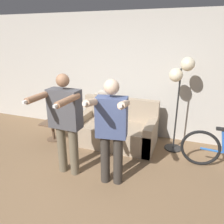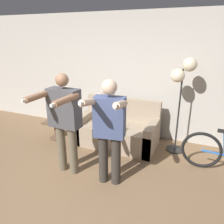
{
  "view_description": "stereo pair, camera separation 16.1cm",
  "coord_description": "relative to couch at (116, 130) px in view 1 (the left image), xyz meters",
  "views": [
    {
      "loc": [
        1.49,
        -1.86,
        2.13
      ],
      "look_at": [
        0.3,
        1.38,
        0.91
      ],
      "focal_mm": 35.0,
      "sensor_mm": 36.0,
      "label": 1
    },
    {
      "loc": [
        1.64,
        -1.8,
        2.13
      ],
      "look_at": [
        0.3,
        1.38,
        0.91
      ],
      "focal_mm": 35.0,
      "sensor_mm": 36.0,
      "label": 2
    }
  ],
  "objects": [
    {
      "name": "couch",
      "position": [
        0.0,
        0.0,
        0.0
      ],
      "size": [
        1.6,
        0.83,
        0.9
      ],
      "color": "tan",
      "rests_on": "ground_plane"
    },
    {
      "name": "cup",
      "position": [
        -1.36,
        -0.29,
        0.16
      ],
      "size": [
        0.07,
        0.07,
        0.09
      ],
      "color": "silver",
      "rests_on": "side_table"
    },
    {
      "name": "person_right",
      "position": [
        0.36,
        -1.26,
        0.64
      ],
      "size": [
        0.57,
        0.72,
        1.59
      ],
      "rotation": [
        0.0,
        0.0,
        0.16
      ],
      "color": "#38332D",
      "rests_on": "ground_plane"
    },
    {
      "name": "ground_plane",
      "position": [
        -0.16,
        -2.02,
        -0.29
      ],
      "size": [
        16.0,
        16.0,
        0.0
      ],
      "primitive_type": "plane",
      "color": "#846647"
    },
    {
      "name": "side_table",
      "position": [
        -1.31,
        -0.32,
        0.0
      ],
      "size": [
        0.41,
        0.41,
        0.4
      ],
      "color": "brown",
      "rests_on": "ground_plane"
    },
    {
      "name": "cat",
      "position": [
        -0.35,
        0.3,
        0.69
      ],
      "size": [
        0.46,
        0.11,
        0.16
      ],
      "color": "#B7AD9E",
      "rests_on": "couch"
    },
    {
      "name": "wall_back",
      "position": [
        -0.16,
        0.63,
        1.01
      ],
      "size": [
        10.0,
        0.05,
        2.6
      ],
      "color": "beige",
      "rests_on": "ground_plane"
    },
    {
      "name": "floor_lamp",
      "position": [
        1.16,
        0.16,
        1.13
      ],
      "size": [
        0.42,
        0.34,
        1.78
      ],
      "color": "black",
      "rests_on": "ground_plane"
    },
    {
      "name": "person_left",
      "position": [
        -0.39,
        -1.26,
        0.66
      ],
      "size": [
        0.57,
        0.69,
        1.62
      ],
      "rotation": [
        0.0,
        0.0,
        -0.03
      ],
      "color": "#6B604C",
      "rests_on": "ground_plane"
    }
  ]
}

